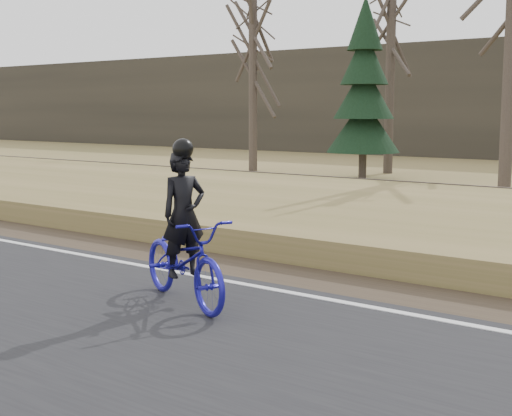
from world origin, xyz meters
The scene contains 12 objects.
ground centered at (0.00, 0.00, 0.00)m, with size 120.00×120.00×0.00m, color olive.
road centered at (0.00, -2.50, 0.03)m, with size 120.00×6.00×0.06m, color black.
edge_line centered at (0.00, 0.20, 0.07)m, with size 120.00×0.12×0.01m, color silver.
shoulder centered at (0.00, 1.20, 0.02)m, with size 120.00×1.60×0.04m, color #473A2B.
embankment centered at (0.00, 4.20, 0.22)m, with size 120.00×5.00×0.44m, color olive.
ballast centered at (0.00, 8.00, 0.23)m, with size 120.00×3.00×0.45m, color slate.
railroad centered at (0.00, 8.00, 0.53)m, with size 120.00×2.40×0.29m.
cyclist centered at (-0.81, -1.00, 0.72)m, with size 2.22×1.47×2.06m.
bare_tree_far_left centered at (-12.32, 15.88, 3.97)m, with size 0.36×0.36×7.93m, color #4E4239.
bare_tree_left centered at (-7.36, 18.09, 4.12)m, with size 0.36×0.36×8.24m, color #4E4239.
bare_tree_near_left centered at (-1.29, 13.17, 3.98)m, with size 0.36×0.36×7.96m, color #4E4239.
conifer centered at (-6.98, 15.27, 3.05)m, with size 2.60×2.60×6.44m.
Camera 1 is at (5.07, -7.47, 2.46)m, focal length 50.00 mm.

